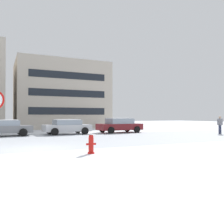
% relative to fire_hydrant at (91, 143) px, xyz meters
% --- Properties ---
extents(ground_plane, '(120.00, 120.00, 0.00)m').
position_rel_fire_hydrant_xyz_m(ground_plane, '(-2.09, 2.52, -0.44)').
color(ground_plane, white).
extents(road_surface, '(80.00, 9.46, 0.00)m').
position_rel_fire_hydrant_xyz_m(road_surface, '(-2.09, 6.25, -0.44)').
color(road_surface, '#B7BCC4').
rests_on(road_surface, ground).
extents(fire_hydrant, '(0.44, 0.30, 0.88)m').
position_rel_fire_hydrant_xyz_m(fire_hydrant, '(0.00, 0.00, 0.00)').
color(fire_hydrant, red).
rests_on(fire_hydrant, ground).
extents(parked_car_gray, '(4.62, 2.24, 1.35)m').
position_rel_fire_hydrant_xyz_m(parked_car_gray, '(-3.40, 11.77, 0.26)').
color(parked_car_gray, slate).
rests_on(parked_car_gray, ground).
extents(parked_car_silver, '(4.27, 2.27, 1.35)m').
position_rel_fire_hydrant_xyz_m(parked_car_silver, '(1.94, 11.73, 0.26)').
color(parked_car_silver, silver).
rests_on(parked_car_silver, ground).
extents(parked_car_maroon, '(4.52, 2.27, 1.45)m').
position_rel_fire_hydrant_xyz_m(parked_car_maroon, '(7.27, 11.75, 0.30)').
color(parked_car_maroon, maroon).
rests_on(parked_car_maroon, ground).
extents(pedestrian_crossing, '(0.48, 0.42, 1.63)m').
position_rel_fire_hydrant_xyz_m(pedestrian_crossing, '(14.92, 6.26, 0.50)').
color(pedestrian_crossing, '#2D334C').
rests_on(pedestrian_crossing, ground).
extents(building_far_right, '(12.28, 9.62, 9.22)m').
position_rel_fire_hydrant_xyz_m(building_far_right, '(4.37, 25.20, 4.17)').
color(building_far_right, '#B2A899').
rests_on(building_far_right, ground).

